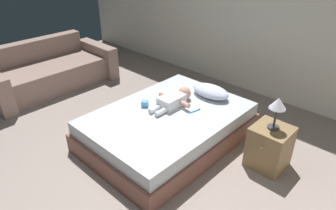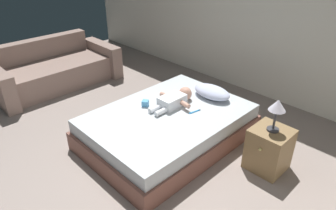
{
  "view_description": "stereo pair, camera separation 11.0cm",
  "coord_description": "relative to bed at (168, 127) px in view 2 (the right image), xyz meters",
  "views": [
    {
      "loc": [
        2.24,
        -1.26,
        2.23
      ],
      "look_at": [
        0.1,
        0.99,
        0.5
      ],
      "focal_mm": 32.2,
      "sensor_mm": 36.0,
      "label": 1
    },
    {
      "loc": [
        2.31,
        -1.18,
        2.23
      ],
      "look_at": [
        0.1,
        0.99,
        0.5
      ],
      "focal_mm": 32.2,
      "sensor_mm": 36.0,
      "label": 2
    }
  ],
  "objects": [
    {
      "name": "ground_plane",
      "position": [
        -0.1,
        -0.99,
        -0.2
      ],
      "size": [
        8.0,
        8.0,
        0.0
      ],
      "primitive_type": "plane",
      "color": "gray"
    },
    {
      "name": "pillow",
      "position": [
        0.12,
        0.68,
        0.28
      ],
      "size": [
        0.52,
        0.3,
        0.15
      ],
      "color": "silver",
      "rests_on": "bed"
    },
    {
      "name": "toy_block",
      "position": [
        -0.31,
        -0.09,
        0.24
      ],
      "size": [
        0.1,
        0.1,
        0.07
      ],
      "color": "#52A0D9",
      "rests_on": "bed"
    },
    {
      "name": "baby",
      "position": [
        -0.08,
        0.2,
        0.27
      ],
      "size": [
        0.49,
        0.65,
        0.17
      ],
      "color": "white",
      "rests_on": "bed"
    },
    {
      "name": "nightstand",
      "position": [
        1.12,
        0.42,
        0.05
      ],
      "size": [
        0.39,
        0.42,
        0.49
      ],
      "color": "olive",
      "rests_on": "ground_plane"
    },
    {
      "name": "toothbrush",
      "position": [
        0.22,
        0.24,
        0.21
      ],
      "size": [
        0.04,
        0.17,
        0.02
      ],
      "color": "#2E91DB",
      "rests_on": "bed"
    },
    {
      "name": "lamp",
      "position": [
        1.12,
        0.42,
        0.56
      ],
      "size": [
        0.17,
        0.17,
        0.36
      ],
      "color": "#333338",
      "rests_on": "nightstand"
    },
    {
      "name": "couch",
      "position": [
        -2.55,
        -0.22,
        0.06
      ],
      "size": [
        1.06,
        2.02,
        0.73
      ],
      "color": "gray",
      "rests_on": "ground_plane"
    },
    {
      "name": "wall_behind_bed",
      "position": [
        -0.1,
        2.01,
        1.19
      ],
      "size": [
        8.0,
        0.12,
        2.78
      ],
      "primitive_type": "cube",
      "color": "silver",
      "rests_on": "ground_plane"
    },
    {
      "name": "bed",
      "position": [
        0.0,
        0.0,
        0.0
      ],
      "size": [
        1.4,
        1.97,
        0.4
      ],
      "color": "brown",
      "rests_on": "ground_plane"
    }
  ]
}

